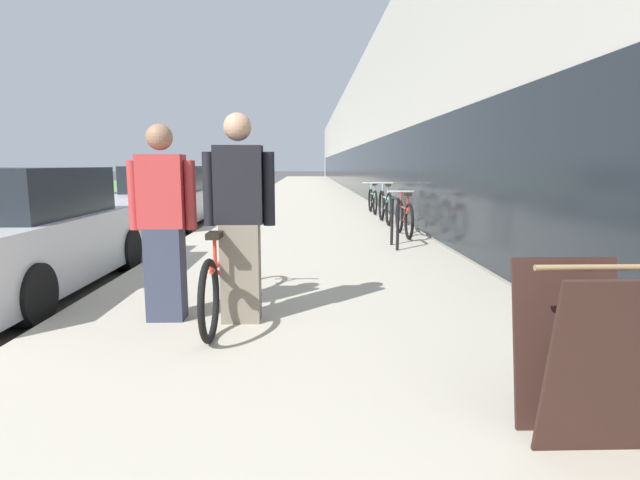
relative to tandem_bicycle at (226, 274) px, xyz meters
The scene contains 13 objects.
sidewalk_slab 19.73m from the tandem_bicycle, 87.83° to the left, with size 4.64×70.00×0.12m.
storefront_facade 28.99m from the tandem_bicycle, 73.71° to the left, with size 10.01×70.00×6.05m.
lawn_strip 27.23m from the tandem_bicycle, 119.43° to the left, with size 7.73×70.00×0.03m.
tandem_bicycle is the anchor object (origin of this frame).
person_rider 0.65m from the tandem_bicycle, 58.36° to the right, with size 0.61×0.24×1.80m.
person_bystander 0.74m from the tandem_bicycle, 154.94° to the right, with size 0.58×0.23×1.71m.
bike_rack_hoop 4.22m from the tandem_bicycle, 58.36° to the left, with size 0.05×0.60×0.84m.
cruiser_bike_nearest 5.61m from the tandem_bicycle, 61.99° to the left, with size 0.52×1.64×0.86m.
cruiser_bike_middle 7.59m from the tandem_bicycle, 69.93° to the left, with size 0.52×1.85×0.94m.
cruiser_bike_farthest 9.91m from the tandem_bicycle, 74.62° to the left, with size 0.52×1.65×0.86m.
sandwich_board_sign 3.12m from the tandem_bicycle, 46.96° to the right, with size 0.56×0.56×0.90m.
parked_sedan_curbside 2.89m from the tandem_bicycle, 155.19° to the left, with size 1.86×4.17×1.46m.
vintage_roadster_curbside 8.11m from the tandem_bicycle, 109.28° to the left, with size 1.78×4.67×1.46m.
Camera 1 is at (6.10, -3.30, 1.49)m, focal length 28.00 mm.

